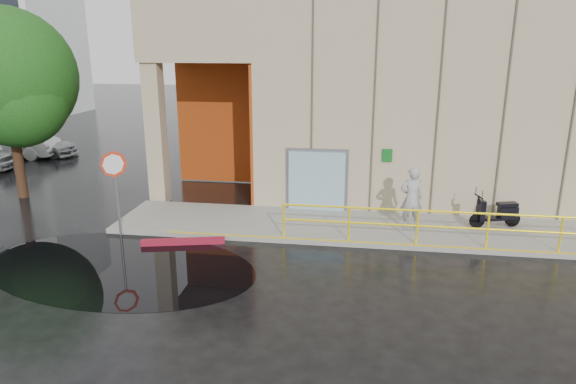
# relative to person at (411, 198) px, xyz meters

# --- Properties ---
(ground) EXTENTS (120.00, 120.00, 0.00)m
(ground) POSITION_rel_person_xyz_m (-3.22, -4.49, -1.11)
(ground) COLOR black
(ground) RESTS_ON ground
(sidewalk) EXTENTS (20.00, 3.00, 0.15)m
(sidewalk) POSITION_rel_person_xyz_m (0.78, 0.01, -1.03)
(sidewalk) COLOR gray
(sidewalk) RESTS_ON ground
(building) EXTENTS (20.00, 10.17, 8.00)m
(building) POSITION_rel_person_xyz_m (1.88, 6.50, 3.10)
(building) COLOR tan
(building) RESTS_ON ground
(guardrail) EXTENTS (9.56, 0.06, 1.03)m
(guardrail) POSITION_rel_person_xyz_m (1.03, -1.34, -0.43)
(guardrail) COLOR yellow
(guardrail) RESTS_ON sidewalk
(person) EXTENTS (0.78, 0.60, 1.92)m
(person) POSITION_rel_person_xyz_m (0.00, 0.00, 0.00)
(person) COLOR #9D9DA1
(person) RESTS_ON sidewalk
(scooter) EXTENTS (1.66, 0.92, 1.25)m
(scooter) POSITION_rel_person_xyz_m (2.62, 0.46, -0.24)
(scooter) COLOR black
(scooter) RESTS_ON sidewalk
(stop_sign) EXTENTS (0.61, 0.55, 2.62)m
(stop_sign) POSITION_rel_person_xyz_m (-8.72, -1.55, 0.79)
(stop_sign) COLOR slate
(stop_sign) RESTS_ON ground
(red_curb) EXTENTS (2.37, 0.74, 0.18)m
(red_curb) POSITION_rel_person_xyz_m (-6.57, -1.99, -1.02)
(red_curb) COLOR maroon
(red_curb) RESTS_ON ground
(puddle) EXTENTS (8.08, 5.67, 0.01)m
(puddle) POSITION_rel_person_xyz_m (-7.72, -3.69, -1.11)
(puddle) COLOR black
(puddle) RESTS_ON ground
(car_b) EXTENTS (4.85, 2.19, 1.55)m
(car_b) POSITION_rel_person_xyz_m (-19.22, 8.05, -0.34)
(car_b) COLOR silver
(car_b) RESTS_ON ground
(car_c) EXTENTS (4.17, 1.88, 1.18)m
(car_c) POSITION_rel_person_xyz_m (-18.22, 8.62, -0.52)
(car_c) COLOR #AFB2B6
(car_c) RESTS_ON ground
(tree_near) EXTENTS (4.90, 4.90, 6.93)m
(tree_near) POSITION_rel_person_xyz_m (-14.08, 1.63, 3.18)
(tree_near) COLOR #311C10
(tree_near) RESTS_ON ground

